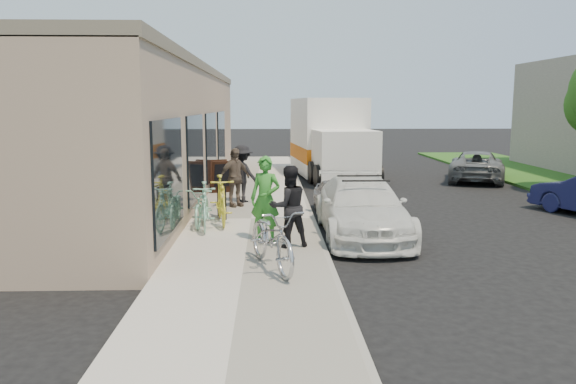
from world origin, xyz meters
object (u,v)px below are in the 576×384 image
object	(u,v)px
tandem_bike	(272,238)
cruiser_bike_a	(205,206)
bystander_a	(242,174)
bike_rack	(222,198)
woman_rider	(265,199)
man_standing	(289,206)
far_car_gray	(476,166)
cruiser_bike_c	(221,200)
bystander_b	(235,177)
moving_truck	(330,142)
sandwich_board	(220,176)
sedan_white	(362,208)
cruiser_bike_b	(202,206)
sedan_silver	(340,198)

from	to	relation	value
tandem_bike	cruiser_bike_a	distance (m)	3.60
tandem_bike	bystander_a	size ratio (longest dim) A/B	1.25
bike_rack	woman_rider	world-z (taller)	woman_rider
bike_rack	man_standing	world-z (taller)	man_standing
far_car_gray	cruiser_bike_c	distance (m)	12.57
bystander_b	moving_truck	bearing A→B (deg)	29.51
tandem_bike	cruiser_bike_c	world-z (taller)	cruiser_bike_c
bystander_b	woman_rider	bearing A→B (deg)	-113.57
cruiser_bike_a	bystander_a	size ratio (longest dim) A/B	1.05
sandwich_board	bystander_a	distance (m)	2.04
tandem_bike	man_standing	distance (m)	1.59
sedan_white	bystander_a	bearing A→B (deg)	127.01
tandem_bike	cruiser_bike_c	bearing A→B (deg)	88.56
woman_rider	man_standing	size ratio (longest dim) A/B	1.09
far_car_gray	cruiser_bike_b	size ratio (longest dim) A/B	2.50
moving_truck	woman_rider	xyz separation A→B (m)	(-2.59, -11.64, -0.40)
bystander_b	cruiser_bike_a	bearing A→B (deg)	-136.30
sandwich_board	man_standing	distance (m)	7.41
far_car_gray	man_standing	xyz separation A→B (m)	(-7.77, -10.74, 0.37)
moving_truck	cruiser_bike_b	xyz separation A→B (m)	(-4.10, -9.97, -0.84)
tandem_bike	cruiser_bike_c	distance (m)	4.00
tandem_bike	cruiser_bike_b	xyz separation A→B (m)	(-1.63, 3.69, -0.10)
sedan_silver	moving_truck	world-z (taller)	moving_truck
sedan_white	cruiser_bike_a	world-z (taller)	sedan_white
sandwich_board	moving_truck	bearing A→B (deg)	30.04
sedan_silver	sedan_white	bearing A→B (deg)	-90.33
sedan_silver	man_standing	world-z (taller)	man_standing
cruiser_bike_c	tandem_bike	bearing A→B (deg)	-81.96
sedan_silver	cruiser_bike_b	size ratio (longest dim) A/B	1.69
far_car_gray	bystander_a	world-z (taller)	bystander_a
sedan_silver	cruiser_bike_b	bearing A→B (deg)	-158.36
sandwich_board	moving_truck	size ratio (longest dim) A/B	0.15
bike_rack	cruiser_bike_a	xyz separation A→B (m)	(-0.29, -1.20, 0.02)
moving_truck	bike_rack	bearing A→B (deg)	-117.88
sandwich_board	bike_rack	bearing A→B (deg)	-105.22
man_standing	cruiser_bike_c	xyz separation A→B (m)	(-1.53, 2.29, -0.25)
bystander_b	sedan_white	bearing A→B (deg)	-81.23
sedan_white	bystander_a	xyz separation A→B (m)	(-2.87, 3.82, 0.32)
man_standing	far_car_gray	bearing A→B (deg)	-145.88
bike_rack	moving_truck	world-z (taller)	moving_truck
far_car_gray	man_standing	world-z (taller)	man_standing
sedan_white	far_car_gray	distance (m)	11.08
bike_rack	cruiser_bike_a	bearing A→B (deg)	-103.64
cruiser_bike_b	moving_truck	bearing A→B (deg)	69.97
far_car_gray	cruiser_bike_a	size ratio (longest dim) A/B	2.43
bike_rack	cruiser_bike_a	world-z (taller)	cruiser_bike_a
man_standing	bystander_a	distance (m)	5.41
bystander_b	bike_rack	bearing A→B (deg)	-133.89
bike_rack	sedan_white	size ratio (longest dim) A/B	0.18
woman_rider	cruiser_bike_c	size ratio (longest dim) A/B	0.94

